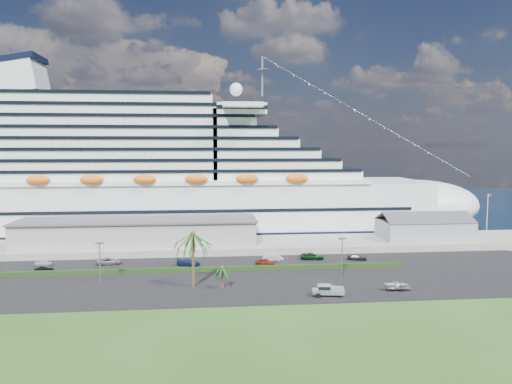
{
  "coord_description": "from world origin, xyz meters",
  "views": [
    {
      "loc": [
        -7.49,
        -89.46,
        27.01
      ],
      "look_at": [
        4.64,
        30.0,
        15.81
      ],
      "focal_mm": 35.0,
      "sensor_mm": 36.0,
      "label": 1
    }
  ],
  "objects": [
    {
      "name": "parked_car_2",
      "position": [
        -29.48,
        24.38,
        0.87
      ],
      "size": [
        5.55,
        2.86,
        1.5
      ],
      "primitive_type": "imported",
      "rotation": [
        0.0,
        0.0,
        1.64
      ],
      "color": "gray",
      "rests_on": "asphalt_lot"
    },
    {
      "name": "port_shed",
      "position": [
        52.0,
        40.0,
        4.4
      ],
      "size": [
        24.0,
        12.31,
        7.37
      ],
      "color": "gray",
      "rests_on": "wharf"
    },
    {
      "name": "terminal_building",
      "position": [
        -25.0,
        40.0,
        5.01
      ],
      "size": [
        61.0,
        15.0,
        6.3
      ],
      "color": "gray",
      "rests_on": "wharf"
    },
    {
      "name": "wharf",
      "position": [
        0.0,
        40.0,
        0.9
      ],
      "size": [
        240.0,
        20.0,
        1.8
      ],
      "primitive_type": "cube",
      "color": "gray",
      "rests_on": "ground"
    },
    {
      "name": "parked_car_3",
      "position": [
        -11.5,
        21.41,
        0.9
      ],
      "size": [
        5.77,
        3.88,
        1.55
      ],
      "primitive_type": "imported",
      "rotation": [
        0.0,
        0.0,
        1.22
      ],
      "color": "#16224F",
      "rests_on": "asphalt_lot"
    },
    {
      "name": "parked_car_5",
      "position": [
        7.98,
        24.18,
        0.9
      ],
      "size": [
        4.94,
        2.5,
        1.55
      ],
      "primitive_type": "imported",
      "rotation": [
        0.0,
        0.0,
        1.76
      ],
      "color": "#B8BBC0",
      "rests_on": "asphalt_lot"
    },
    {
      "name": "asphalt_lot",
      "position": [
        0.0,
        11.0,
        0.06
      ],
      "size": [
        140.0,
        38.0,
        0.12
      ],
      "primitive_type": "cube",
      "color": "black",
      "rests_on": "ground"
    },
    {
      "name": "cruise_ship",
      "position": [
        -21.53,
        64.0,
        16.69
      ],
      "size": [
        191.0,
        38.0,
        54.0
      ],
      "color": "silver",
      "rests_on": "ground"
    },
    {
      "name": "boat_trailer",
      "position": [
        27.99,
        -1.96,
        1.18
      ],
      "size": [
        5.66,
        3.88,
        1.6
      ],
      "color": "gray",
      "rests_on": "asphalt_lot"
    },
    {
      "name": "water",
      "position": [
        0.0,
        130.0,
        0.01
      ],
      "size": [
        420.0,
        160.0,
        0.02
      ],
      "primitive_type": "cube",
      "color": "black",
      "rests_on": "ground"
    },
    {
      "name": "lamp_post_left",
      "position": [
        -28.0,
        8.0,
        5.34
      ],
      "size": [
        1.6,
        0.35,
        8.27
      ],
      "color": "gray",
      "rests_on": "asphalt_lot"
    },
    {
      "name": "parked_car_7",
      "position": [
        27.83,
        23.0,
        0.79
      ],
      "size": [
        4.94,
        3.18,
        1.33
      ],
      "primitive_type": "imported",
      "rotation": [
        0.0,
        0.0,
        1.26
      ],
      "color": "black",
      "rests_on": "asphalt_lot"
    },
    {
      "name": "palm_short",
      "position": [
        -4.5,
        2.5,
        3.67
      ],
      "size": [
        3.53,
        3.53,
        4.56
      ],
      "color": "#47301E",
      "rests_on": "ground"
    },
    {
      "name": "parked_car_0",
      "position": [
        -43.8,
        24.61,
        0.78
      ],
      "size": [
        4.05,
        2.11,
        1.32
      ],
      "primitive_type": "imported",
      "rotation": [
        0.0,
        0.0,
        1.42
      ],
      "color": "silver",
      "rests_on": "asphalt_lot"
    },
    {
      "name": "parked_car_1",
      "position": [
        -42.1,
        19.14,
        0.75
      ],
      "size": [
        4.04,
        2.45,
        1.26
      ],
      "primitive_type": "imported",
      "rotation": [
        0.0,
        0.0,
        1.89
      ],
      "color": "black",
      "rests_on": "asphalt_lot"
    },
    {
      "name": "lamp_post_right",
      "position": [
        20.0,
        8.0,
        5.34
      ],
      "size": [
        1.6,
        0.35,
        8.27
      ],
      "color": "gray",
      "rests_on": "asphalt_lot"
    },
    {
      "name": "hedge",
      "position": [
        -8.0,
        16.0,
        0.57
      ],
      "size": [
        88.0,
        1.1,
        0.9
      ],
      "primitive_type": "cube",
      "color": "black",
      "rests_on": "asphalt_lot"
    },
    {
      "name": "flagpole",
      "position": [
        70.04,
        40.0,
        8.27
      ],
      "size": [
        1.08,
        0.16,
        12.0
      ],
      "color": "silver",
      "rests_on": "wharf"
    },
    {
      "name": "ground",
      "position": [
        0.0,
        0.0,
        0.0
      ],
      "size": [
        420.0,
        420.0,
        0.0
      ],
      "primitive_type": "plane",
      "color": "#2C4D19",
      "rests_on": "ground"
    },
    {
      "name": "palm_tall",
      "position": [
        -10.0,
        4.0,
        9.2
      ],
      "size": [
        8.82,
        8.82,
        11.13
      ],
      "color": "#47301E",
      "rests_on": "ground"
    },
    {
      "name": "parked_car_6",
      "position": [
        17.48,
        24.72,
        0.9
      ],
      "size": [
        5.94,
        3.37,
        1.56
      ],
      "primitive_type": "imported",
      "rotation": [
        0.0,
        0.0,
        1.43
      ],
      "color": "black",
      "rests_on": "asphalt_lot"
    },
    {
      "name": "pickup_truck",
      "position": [
        14.09,
        -3.91,
        1.23
      ],
      "size": [
        6.02,
        2.97,
        2.03
      ],
      "color": "black",
      "rests_on": "asphalt_lot"
    },
    {
      "name": "parked_car_4",
      "position": [
        5.77,
        19.96,
        0.88
      ],
      "size": [
        4.8,
        3.29,
        1.52
      ],
      "primitive_type": "imported",
      "rotation": [
        0.0,
        0.0,
        1.2
      ],
      "color": "maroon",
      "rests_on": "asphalt_lot"
    }
  ]
}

